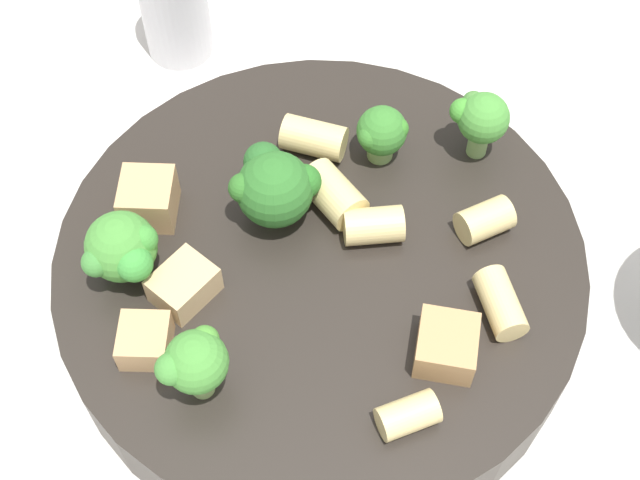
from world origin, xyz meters
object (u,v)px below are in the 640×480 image
(broccoli_floret_0, at_px, (382,133))
(broccoli_floret_3, at_px, (480,118))
(broccoli_floret_1, at_px, (274,186))
(rigatoni_5, at_px, (500,303))
(rigatoni_2, at_px, (334,194))
(broccoli_floret_4, at_px, (122,249))
(chicken_chunk_2, at_px, (148,199))
(rigatoni_3, at_px, (373,225))
(rigatoni_0, at_px, (485,220))
(pasta_bowl, at_px, (320,270))
(rigatoni_4, at_px, (408,415))
(chicken_chunk_0, at_px, (446,345))
(chicken_chunk_3, at_px, (145,341))
(rigatoni_1, at_px, (313,138))
(chicken_chunk_1, at_px, (184,285))

(broccoli_floret_0, distance_m, broccoli_floret_3, 0.04)
(broccoli_floret_1, distance_m, rigatoni_5, 0.10)
(rigatoni_2, relative_size, rigatoni_5, 1.00)
(broccoli_floret_4, height_order, chicken_chunk_2, broccoli_floret_4)
(rigatoni_2, distance_m, rigatoni_3, 0.02)
(rigatoni_0, relative_size, chicken_chunk_2, 0.94)
(broccoli_floret_3, xyz_separation_m, rigatoni_0, (0.04, -0.00, -0.01))
(broccoli_floret_1, bearing_deg, rigatoni_3, 72.07)
(pasta_bowl, relative_size, rigatoni_4, 10.10)
(pasta_bowl, relative_size, broccoli_floret_1, 5.82)
(chicken_chunk_0, bearing_deg, broccoli_floret_1, -137.58)
(rigatoni_2, bearing_deg, rigatoni_4, 12.18)
(rigatoni_2, xyz_separation_m, rigatoni_5, (0.06, 0.06, -0.00))
(pasta_bowl, bearing_deg, rigatoni_3, 108.35)
(broccoli_floret_3, height_order, rigatoni_5, broccoli_floret_3)
(chicken_chunk_2, bearing_deg, rigatoni_5, 68.33)
(pasta_bowl, distance_m, chicken_chunk_3, 0.08)
(rigatoni_1, xyz_separation_m, chicken_chunk_0, (0.11, 0.05, -0.00))
(rigatoni_2, bearing_deg, rigatoni_5, 48.80)
(broccoli_floret_1, bearing_deg, chicken_chunk_1, -44.89)
(rigatoni_3, bearing_deg, broccoli_floret_4, -82.12)
(rigatoni_3, xyz_separation_m, chicken_chunk_3, (0.05, -0.09, -0.00))
(rigatoni_1, relative_size, rigatoni_3, 1.14)
(broccoli_floret_3, distance_m, chicken_chunk_3, 0.17)
(broccoli_floret_1, xyz_separation_m, rigatoni_0, (0.01, 0.09, -0.01))
(rigatoni_3, bearing_deg, rigatoni_2, -135.69)
(rigatoni_0, bearing_deg, rigatoni_5, 0.50)
(rigatoni_2, distance_m, rigatoni_4, 0.10)
(rigatoni_0, distance_m, rigatoni_1, 0.09)
(broccoli_floret_1, height_order, rigatoni_0, broccoli_floret_1)
(broccoli_floret_4, height_order, rigatoni_5, broccoli_floret_4)
(broccoli_floret_0, bearing_deg, rigatoni_4, -0.43)
(broccoli_floret_1, height_order, chicken_chunk_2, broccoli_floret_1)
(broccoli_floret_4, xyz_separation_m, chicken_chunk_3, (0.03, 0.01, -0.01))
(broccoli_floret_0, height_order, chicken_chunk_1, broccoli_floret_0)
(broccoli_floret_1, xyz_separation_m, rigatoni_2, (-0.00, 0.03, -0.01))
(broccoli_floret_3, distance_m, chicken_chunk_2, 0.15)
(broccoli_floret_4, relative_size, rigatoni_4, 1.50)
(broccoli_floret_3, height_order, chicken_chunk_1, broccoli_floret_3)
(rigatoni_0, relative_size, rigatoni_1, 0.78)
(broccoli_floret_3, distance_m, rigatoni_3, 0.07)
(rigatoni_1, distance_m, chicken_chunk_2, 0.08)
(rigatoni_2, bearing_deg, chicken_chunk_0, 28.17)
(rigatoni_1, xyz_separation_m, chicken_chunk_3, (0.10, -0.07, -0.00))
(broccoli_floret_0, relative_size, rigatoni_2, 1.01)
(broccoli_floret_0, bearing_deg, chicken_chunk_2, -75.71)
(pasta_bowl, distance_m, rigatoni_4, 0.08)
(rigatoni_0, bearing_deg, broccoli_floret_3, 176.70)
(broccoli_floret_0, distance_m, chicken_chunk_0, 0.10)
(rigatoni_1, distance_m, chicken_chunk_3, 0.12)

